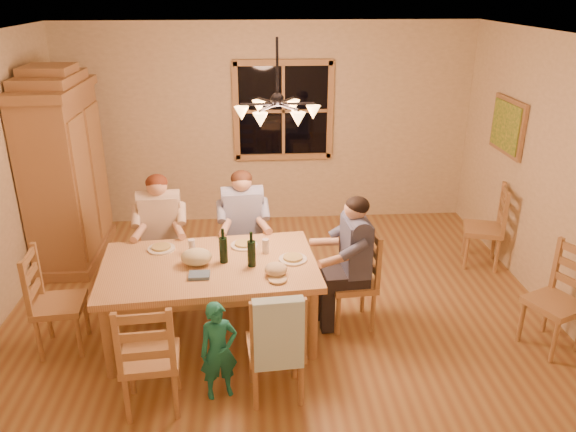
{
  "coord_description": "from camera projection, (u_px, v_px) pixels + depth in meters",
  "views": [
    {
      "loc": [
        -0.25,
        -4.97,
        3.11
      ],
      "look_at": [
        0.1,
        0.1,
        1.01
      ],
      "focal_mm": 35.0,
      "sensor_mm": 36.0,
      "label": 1
    }
  ],
  "objects": [
    {
      "name": "floor",
      "position": [
        279.0,
        310.0,
        5.79
      ],
      "size": [
        5.5,
        5.5,
        0.0
      ],
      "primitive_type": "plane",
      "color": "#915F35",
      "rests_on": "ground"
    },
    {
      "name": "ceiling",
      "position": [
        277.0,
        37.0,
        4.76
      ],
      "size": [
        5.5,
        5.0,
        0.02
      ],
      "primitive_type": "cube",
      "color": "white",
      "rests_on": "wall_back"
    },
    {
      "name": "wall_back",
      "position": [
        268.0,
        125.0,
        7.58
      ],
      "size": [
        5.5,
        0.02,
        2.7
      ],
      "primitive_type": "cube",
      "color": "#C9B58E",
      "rests_on": "floor"
    },
    {
      "name": "wall_right",
      "position": [
        560.0,
        180.0,
        5.45
      ],
      "size": [
        0.02,
        5.0,
        2.7
      ],
      "primitive_type": "cube",
      "color": "#C9B58E",
      "rests_on": "floor"
    },
    {
      "name": "window",
      "position": [
        283.0,
        111.0,
        7.48
      ],
      "size": [
        1.3,
        0.06,
        1.3
      ],
      "color": "black",
      "rests_on": "wall_back"
    },
    {
      "name": "painting",
      "position": [
        507.0,
        126.0,
        6.46
      ],
      "size": [
        0.06,
        0.78,
        0.64
      ],
      "color": "#996A42",
      "rests_on": "wall_right"
    },
    {
      "name": "chandelier",
      "position": [
        277.0,
        110.0,
        5.0
      ],
      "size": [
        0.77,
        0.68,
        0.71
      ],
      "color": "black",
      "rests_on": "ceiling"
    },
    {
      "name": "armoire",
      "position": [
        65.0,
        174.0,
        6.55
      ],
      "size": [
        0.66,
        1.4,
        2.3
      ],
      "color": "#996A42",
      "rests_on": "floor"
    },
    {
      "name": "dining_table",
      "position": [
        210.0,
        273.0,
        5.14
      ],
      "size": [
        2.03,
        1.34,
        0.76
      ],
      "rotation": [
        0.0,
        0.0,
        0.08
      ],
      "color": "tan",
      "rests_on": "floor"
    },
    {
      "name": "chair_far_left",
      "position": [
        164.0,
        266.0,
        6.05
      ],
      "size": [
        0.47,
        0.45,
        0.99
      ],
      "rotation": [
        0.0,
        0.0,
        3.22
      ],
      "color": "#A47C48",
      "rests_on": "floor"
    },
    {
      "name": "chair_far_right",
      "position": [
        244.0,
        260.0,
        6.17
      ],
      "size": [
        0.47,
        0.45,
        0.99
      ],
      "rotation": [
        0.0,
        0.0,
        3.22
      ],
      "color": "#A47C48",
      "rests_on": "floor"
    },
    {
      "name": "chair_near_left",
      "position": [
        152.0,
        374.0,
        4.37
      ],
      "size": [
        0.47,
        0.45,
        0.99
      ],
      "rotation": [
        0.0,
        0.0,
        0.08
      ],
      "color": "#A47C48",
      "rests_on": "floor"
    },
    {
      "name": "chair_near_right",
      "position": [
        276.0,
        362.0,
        4.5
      ],
      "size": [
        0.47,
        0.45,
        0.99
      ],
      "rotation": [
        0.0,
        0.0,
        0.08
      ],
      "color": "#A47C48",
      "rests_on": "floor"
    },
    {
      "name": "chair_end_left",
      "position": [
        62.0,
        319.0,
        5.09
      ],
      "size": [
        0.45,
        0.47,
        0.99
      ],
      "rotation": [
        0.0,
        0.0,
        -1.49
      ],
      "color": "#A47C48",
      "rests_on": "floor"
    },
    {
      "name": "chair_end_right",
      "position": [
        351.0,
        296.0,
        5.46
      ],
      "size": [
        0.45,
        0.47,
        0.99
      ],
      "rotation": [
        0.0,
        0.0,
        1.65
      ],
      "color": "#A47C48",
      "rests_on": "floor"
    },
    {
      "name": "adult_woman",
      "position": [
        160.0,
        220.0,
        5.84
      ],
      "size": [
        0.42,
        0.45,
        0.87
      ],
      "rotation": [
        0.0,
        0.0,
        3.22
      ],
      "color": "beige",
      "rests_on": "floor"
    },
    {
      "name": "adult_plaid_man",
      "position": [
        243.0,
        215.0,
        5.96
      ],
      "size": [
        0.42,
        0.45,
        0.87
      ],
      "rotation": [
        0.0,
        0.0,
        3.22
      ],
      "color": "#32458B",
      "rests_on": "floor"
    },
    {
      "name": "adult_slate_man",
      "position": [
        354.0,
        246.0,
        5.26
      ],
      "size": [
        0.45,
        0.42,
        0.87
      ],
      "rotation": [
        0.0,
        0.0,
        1.65
      ],
      "color": "#454E6F",
      "rests_on": "floor"
    },
    {
      "name": "towel",
      "position": [
        278.0,
        334.0,
        4.18
      ],
      "size": [
        0.39,
        0.13,
        0.58
      ],
      "primitive_type": "cube",
      "rotation": [
        0.0,
        0.0,
        0.08
      ],
      "color": "#B8E8F9",
      "rests_on": "chair_near_right"
    },
    {
      "name": "wine_bottle_a",
      "position": [
        223.0,
        246.0,
        5.07
      ],
      "size": [
        0.08,
        0.08,
        0.33
      ],
      "primitive_type": "cylinder",
      "color": "black",
      "rests_on": "dining_table"
    },
    {
      "name": "wine_bottle_b",
      "position": [
        251.0,
        249.0,
        5.0
      ],
      "size": [
        0.08,
        0.08,
        0.33
      ],
      "primitive_type": "cylinder",
      "color": "black",
      "rests_on": "dining_table"
    },
    {
      "name": "plate_woman",
      "position": [
        161.0,
        249.0,
        5.37
      ],
      "size": [
        0.26,
        0.26,
        0.02
      ],
      "primitive_type": "cylinder",
      "color": "white",
      "rests_on": "dining_table"
    },
    {
      "name": "plate_plaid",
      "position": [
        244.0,
        245.0,
        5.44
      ],
      "size": [
        0.26,
        0.26,
        0.02
      ],
      "primitive_type": "cylinder",
      "color": "white",
      "rests_on": "dining_table"
    },
    {
      "name": "plate_slate",
      "position": [
        293.0,
        259.0,
        5.16
      ],
      "size": [
        0.26,
        0.26,
        0.02
      ],
      "primitive_type": "cylinder",
      "color": "white",
      "rests_on": "dining_table"
    },
    {
      "name": "wine_glass_a",
      "position": [
        192.0,
        246.0,
        5.28
      ],
      "size": [
        0.06,
        0.06,
        0.14
      ],
      "primitive_type": "cylinder",
      "color": "silver",
      "rests_on": "dining_table"
    },
    {
      "name": "wine_glass_b",
      "position": [
        266.0,
        246.0,
        5.28
      ],
      "size": [
        0.06,
        0.06,
        0.14
      ],
      "primitive_type": "cylinder",
      "color": "silver",
      "rests_on": "dining_table"
    },
    {
      "name": "cap",
      "position": [
        276.0,
        269.0,
        4.89
      ],
      "size": [
        0.2,
        0.2,
        0.11
      ],
      "primitive_type": "ellipsoid",
      "color": "#D2B98C",
      "rests_on": "dining_table"
    },
    {
      "name": "napkin",
      "position": [
        199.0,
        275.0,
        4.87
      ],
      "size": [
        0.19,
        0.15,
        0.03
      ],
      "primitive_type": "cube",
      "rotation": [
        0.0,
        0.0,
        0.08
      ],
      "color": "slate",
      "rests_on": "dining_table"
    },
    {
      "name": "cloth_bundle",
      "position": [
        196.0,
        257.0,
        5.06
      ],
      "size": [
        0.28,
        0.22,
        0.15
      ],
      "primitive_type": "ellipsoid",
      "color": "#C7C090",
      "rests_on": "dining_table"
    },
    {
      "name": "child",
      "position": [
        219.0,
        351.0,
        4.44
      ],
      "size": [
        0.35,
        0.28,
        0.85
      ],
      "primitive_type": "imported",
      "rotation": [
        0.0,
        0.0,
        0.3
      ],
      "color": "#1B7A6A",
      "rests_on": "floor"
    },
    {
      "name": "chair_spare_front",
      "position": [
        552.0,
        318.0,
        5.1
      ],
      "size": [
        0.56,
        0.57,
        0.99
      ],
      "rotation": [
        0.0,
        0.0,
        1.99
      ],
      "color": "#A47C48",
      "rests_on": "floor"
    },
    {
      "name": "chair_spare_back",
      "position": [
        481.0,
        241.0,
        6.64
      ],
      "size": [
        0.53,
        0.54,
        0.99
      ],
      "rotation": [
        0.0,
        0.0,
        1.27
      ],
      "color": "#A47C48",
      "rests_on": "floor"
    }
  ]
}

